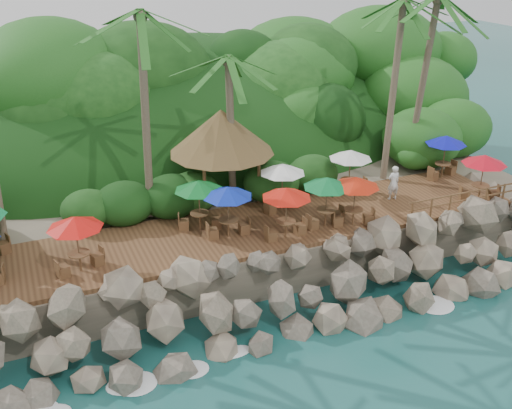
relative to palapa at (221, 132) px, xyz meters
name	(u,v)px	position (x,y,z in m)	size (l,w,h in m)	color
ground	(315,341)	(0.26, -9.73, -5.79)	(140.00, 140.00, 0.00)	#19514F
land_base	(192,177)	(0.26, 6.27, -4.74)	(32.00, 25.20, 2.10)	gray
jungle_hill	(162,154)	(0.26, 13.77, -5.79)	(44.80, 28.00, 15.40)	#143811
seawall	(294,291)	(0.26, -7.73, -4.64)	(29.00, 4.00, 2.30)	gray
terrace	(256,228)	(0.26, -3.73, -3.59)	(26.00, 5.00, 0.20)	brown
jungle_foliage	(198,198)	(0.26, 5.27, -5.79)	(44.00, 16.00, 12.00)	#143811
foam_line	(312,336)	(0.26, -9.43, -5.76)	(25.20, 0.80, 0.06)	white
palms	(206,4)	(-0.85, -0.81, 6.07)	(29.32, 7.40, 14.13)	brown
palapa	(221,132)	(0.00, 0.00, 0.00)	(5.21, 5.21, 4.60)	brown
dining_clusters	(263,186)	(0.58, -3.81, -1.51)	(25.81, 5.41, 2.39)	brown
railing	(469,198)	(10.46, -6.08, -2.88)	(7.20, 0.10, 1.00)	brown
waiter	(393,183)	(7.81, -3.58, -2.59)	(0.65, 0.43, 1.79)	silver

